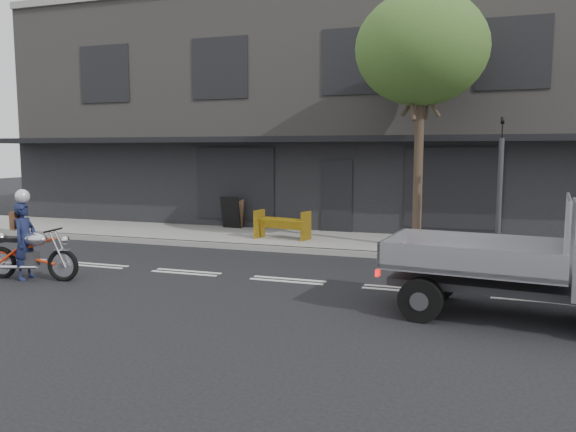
% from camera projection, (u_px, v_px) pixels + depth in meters
% --- Properties ---
extents(ground, '(80.00, 80.00, 0.00)m').
position_uv_depth(ground, '(288.00, 280.00, 11.76)').
color(ground, black).
rests_on(ground, ground).
extents(sidewalk, '(32.00, 3.20, 0.15)m').
position_uv_depth(sidewalk, '(340.00, 242.00, 16.17)').
color(sidewalk, gray).
rests_on(sidewalk, ground).
extents(kerb, '(32.00, 0.20, 0.15)m').
position_uv_depth(kerb, '(326.00, 252.00, 14.67)').
color(kerb, gray).
rests_on(kerb, ground).
extents(building_main, '(26.00, 10.00, 8.00)m').
position_uv_depth(building_main, '(381.00, 117.00, 21.92)').
color(building_main, slate).
rests_on(building_main, ground).
extents(street_tree, '(3.40, 3.40, 6.74)m').
position_uv_depth(street_tree, '(421.00, 50.00, 14.39)').
color(street_tree, '#382B21').
rests_on(street_tree, ground).
extents(traffic_light_pole, '(0.12, 0.12, 3.50)m').
position_uv_depth(traffic_light_pole, '(499.00, 195.00, 13.38)').
color(traffic_light_pole, '#2D2D30').
rests_on(traffic_light_pole, ground).
extents(motorcycle, '(2.14, 0.62, 1.10)m').
position_uv_depth(motorcycle, '(31.00, 253.00, 11.78)').
color(motorcycle, black).
rests_on(motorcycle, ground).
extents(rider, '(0.47, 0.64, 1.63)m').
position_uv_depth(rider, '(25.00, 241.00, 11.80)').
color(rider, '#161C3D').
rests_on(rider, ground).
extents(construction_barrier, '(1.64, 0.95, 0.86)m').
position_uv_depth(construction_barrier, '(280.00, 225.00, 16.04)').
color(construction_barrier, '#F9B70D').
rests_on(construction_barrier, sidewalk).
extents(sandwich_board, '(0.69, 0.49, 1.05)m').
position_uv_depth(sandwich_board, '(230.00, 212.00, 18.49)').
color(sandwich_board, black).
rests_on(sandwich_board, sidewalk).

